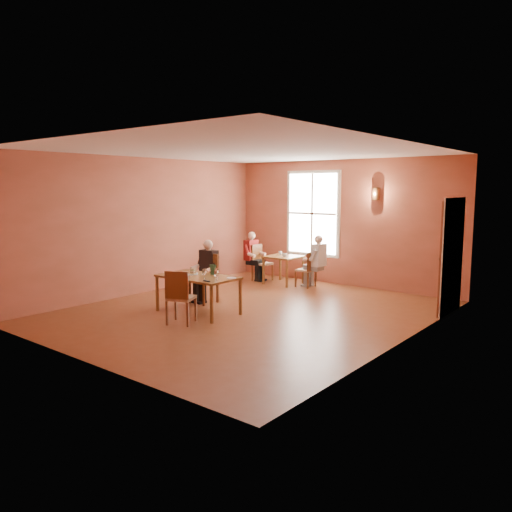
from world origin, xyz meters
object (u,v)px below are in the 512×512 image
Objects in this scene: chair_diner_main at (203,279)px; chair_diner_white at (306,269)px; diner_main at (202,273)px; main_table at (198,294)px; chair_diner_maroon at (262,263)px; chair_empty at (181,297)px; second_table at (283,270)px; diner_maroon at (262,257)px; diner_white at (307,262)px.

chair_diner_white is (0.72, 2.71, -0.07)m from chair_diner_main.
chair_diner_main is 0.81× the size of diner_main.
main_table is 3.53m from chair_diner_maroon.
chair_empty reaches higher than chair_diner_white.
second_table is 0.85× the size of chair_diner_maroon.
chair_diner_white is (0.65, 0.00, 0.08)m from second_table.
chair_diner_main is at bearing 96.06° from chair_empty.
diner_maroon is (-0.68, 0.00, 0.25)m from second_table.
diner_maroon is (-1.36, 0.00, -0.01)m from diner_white.
diner_white is at bearing 90.00° from chair_diner_maroon.
diner_main is 1.55m from chair_empty.
second_table is at bearing 90.00° from diner_maroon.
chair_empty is 4.06m from diner_white.
main_table is at bearing 127.57° from chair_diner_main.
second_table is 0.66m from chair_diner_maroon.
second_table is (-0.73, 4.06, -0.13)m from chair_empty.
main_table is at bearing -82.62° from second_table.
diner_main is 1.44× the size of chair_diner_white.
diner_white is at bearing -105.23° from diner_main.
second_table is at bearing -91.36° from diner_main.
diner_maroon reaches higher than chair_diner_main.
main_table is at bearing 17.90° from chair_diner_maroon.
diner_white reaches higher than second_table.
chair_diner_maroon is (-1.38, 4.06, -0.02)m from chair_empty.
chair_diner_maroon is 0.14m from diner_maroon.
chair_empty is at bearing -79.77° from second_table.
diner_main reaches higher than diner_white.
chair_empty is at bearing -179.26° from diner_white.
chair_diner_maroon reaches higher than second_table.
chair_empty reaches higher than main_table.
main_table is 1.60× the size of chair_empty.
diner_white reaches higher than chair_diner_main.
diner_maroon reaches higher than chair_diner_white.
diner_maroon is (-0.61, 2.71, 0.10)m from chair_diner_main.
main_table is at bearing 176.33° from chair_diner_white.
diner_white reaches higher than chair_empty.
main_table reaches higher than second_table.
chair_diner_white is at bearing -104.64° from diner_main.
diner_maroon is at bearing -90.00° from chair_diner_maroon.
main_table is at bearing 128.88° from diner_main.
chair_diner_white is 0.71× the size of diner_white.
second_table is at bearing 90.00° from diner_white.
diner_white is at bearing -90.00° from chair_diner_white.
chair_diner_maroon reaches higher than chair_diner_white.
chair_diner_main is at bearing 12.79° from diner_maroon.
chair_diner_maroon is at bearing 180.00° from second_table.
chair_diner_white reaches higher than second_table.
diner_white is 1.01× the size of diner_maroon.
main_table is 3.38m from diner_white.
chair_diner_white is at bearing 90.00° from diner_white.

